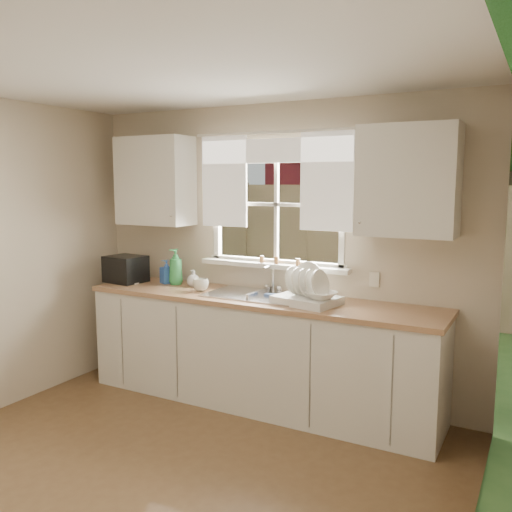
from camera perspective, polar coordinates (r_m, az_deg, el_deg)
The scene contains 21 objects.
ground at distance 3.50m, azimuth -14.23°, elevation -24.22°, with size 4.00×4.00×0.00m, color brown.
room_walls at distance 2.99m, azimuth -15.87°, elevation -4.20°, with size 3.62×4.02×2.50m.
ceiling at distance 3.05m, azimuth -15.91°, elevation 19.96°, with size 3.60×4.00×0.02m, color silver.
window at distance 4.65m, azimuth 2.06°, elevation 3.40°, with size 1.38×0.16×1.06m.
curtains at distance 4.59m, azimuth 1.80°, elevation 8.94°, with size 1.50×0.03×0.81m.
base_cabinets at distance 4.57m, azimuth 0.18°, elevation -10.13°, with size 3.00×0.62×0.87m, color silver.
countertop at distance 4.45m, azimuth 0.18°, elevation -4.55°, with size 3.04×0.65×0.04m, color #A67953.
upper_cabinet_left at distance 5.11m, azimuth -10.57°, elevation 7.76°, with size 0.70×0.33×0.80m, color silver.
upper_cabinet_right at distance 4.08m, azimuth 15.71°, elevation 7.62°, with size 0.70×0.33×0.80m, color silver.
wall_outlet at distance 4.37m, azimuth 12.35°, elevation -2.43°, with size 0.08×0.01×0.12m, color beige.
sill_jars at distance 4.60m, azimuth 2.38°, elevation -0.48°, with size 0.38×0.04×0.06m.
backyard at distance 10.79m, azimuth 21.05°, elevation 15.95°, with size 20.00×10.00×6.13m.
sink at distance 4.49m, azimuth 0.38°, elevation -5.12°, with size 0.88×0.52×0.40m.
dish_rack at distance 4.20m, azimuth 5.39°, elevation -4.03°, with size 0.52×0.43×0.31m.
bowl at distance 4.10m, azimuth 6.79°, elevation -4.12°, with size 0.23×0.23×0.06m, color silver.
soap_bottle_a at distance 5.00m, azimuth -8.45°, elevation -1.12°, with size 0.13×0.13×0.33m, color green.
soap_bottle_b at distance 5.08m, azimuth -9.39°, elevation -1.62°, with size 0.10×0.10×0.22m, color blue.
soap_bottle_c at distance 4.89m, azimuth -6.62°, elevation -2.33°, with size 0.12×0.12×0.15m, color beige.
saucer at distance 5.16m, azimuth -13.07°, elevation -2.74°, with size 0.17×0.17×0.01m, color white.
cup at distance 4.68m, azimuth -5.85°, elevation -3.05°, with size 0.14×0.14×0.11m, color beige.
black_appliance at distance 5.22m, azimuth -13.55°, elevation -1.33°, with size 0.34×0.29×0.25m, color black.
Camera 1 is at (2.06, -2.15, 1.85)m, focal length 38.00 mm.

